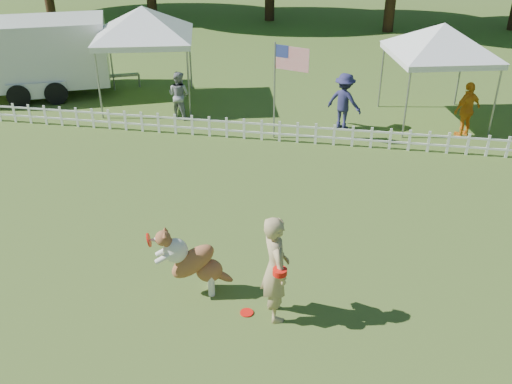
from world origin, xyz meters
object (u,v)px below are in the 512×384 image
at_px(cargo_trailer, 36,57).
at_px(spectator_a, 179,95).
at_px(canopy_tent_right, 437,74).
at_px(handler, 275,268).
at_px(dog, 194,261).
at_px(flag_pole, 274,92).
at_px(spectator_c, 467,110).
at_px(canopy_tent_left, 146,57).
at_px(spectator_b, 344,101).
at_px(frisbee_on_turf, 247,313).

distance_m(cargo_trailer, spectator_a, 5.46).
height_order(canopy_tent_right, spectator_a, canopy_tent_right).
height_order(handler, canopy_tent_right, canopy_tent_right).
distance_m(dog, cargo_trailer, 12.38).
xyz_separation_m(cargo_trailer, flag_pole, (8.32, -2.34, 0.09)).
xyz_separation_m(dog, spectator_a, (-2.74, 8.08, 0.07)).
relative_size(flag_pole, spectator_c, 1.72).
distance_m(spectator_a, spectator_c, 8.33).
xyz_separation_m(dog, flag_pole, (0.31, 7.07, 0.69)).
height_order(handler, cargo_trailer, cargo_trailer).
bearing_deg(cargo_trailer, handler, -69.12).
xyz_separation_m(handler, canopy_tent_left, (-5.58, 9.60, 0.55)).
xyz_separation_m(handler, spectator_c, (4.13, 8.50, -0.16)).
height_order(handler, spectator_b, handler).
xyz_separation_m(canopy_tent_right, cargo_trailer, (-12.80, 0.15, -0.16)).
bearing_deg(frisbee_on_turf, flag_pole, 95.22).
relative_size(handler, frisbee_on_turf, 8.45).
bearing_deg(spectator_a, flag_pole, 177.09).
height_order(frisbee_on_turf, flag_pole, flag_pole).
relative_size(handler, flag_pole, 0.70).
relative_size(canopy_tent_left, spectator_c, 1.91).
bearing_deg(spectator_c, handler, 25.69).
height_order(dog, flag_pole, flag_pole).
bearing_deg(dog, spectator_c, 39.05).
relative_size(cargo_trailer, spectator_b, 3.52).
distance_m(handler, canopy_tent_right, 10.17).
bearing_deg(canopy_tent_right, spectator_b, -172.11).
bearing_deg(canopy_tent_left, canopy_tent_right, -15.04).
relative_size(handler, dog, 1.44).
bearing_deg(cargo_trailer, canopy_tent_right, -23.98).
distance_m(cargo_trailer, spectator_b, 10.28).
bearing_deg(spectator_c, flag_pole, -26.73).
distance_m(frisbee_on_turf, spectator_b, 8.68).
bearing_deg(spectator_a, cargo_trailer, 1.13).
bearing_deg(frisbee_on_turf, handler, 7.15).
height_order(dog, canopy_tent_left, canopy_tent_left).
bearing_deg(canopy_tent_left, handler, -74.86).
bearing_deg(flag_pole, spectator_c, 28.74).
distance_m(handler, spectator_c, 9.45).
height_order(handler, frisbee_on_turf, handler).
height_order(frisbee_on_turf, canopy_tent_left, canopy_tent_left).
height_order(canopy_tent_right, spectator_c, canopy_tent_right).
bearing_deg(frisbee_on_turf, dog, 158.23).
distance_m(flag_pole, spectator_b, 2.23).
bearing_deg(canopy_tent_right, cargo_trailer, 164.41).
bearing_deg(handler, cargo_trailer, 20.24).
distance_m(dog, frisbee_on_turf, 1.25).
xyz_separation_m(flag_pole, spectator_c, (5.27, 1.09, -0.56)).
bearing_deg(spectator_b, canopy_tent_right, -132.48).
height_order(canopy_tent_right, spectator_b, canopy_tent_right).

